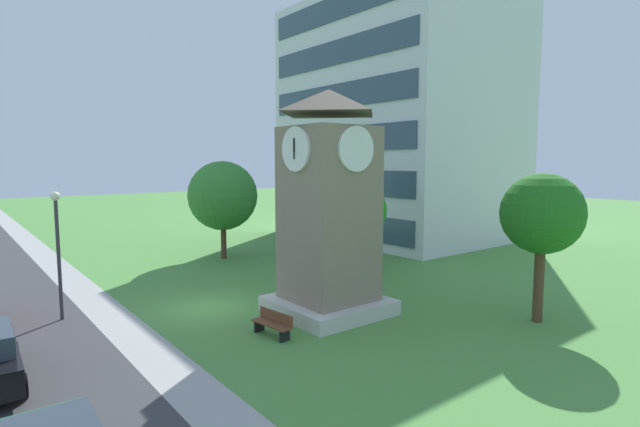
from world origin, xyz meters
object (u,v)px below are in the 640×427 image
object	(u,v)px
tree_by_building	(542,215)
street_lamp	(58,240)
park_bench	(273,323)
tree_streetside	(362,211)
tree_near_tower	(223,196)
clock_tower	(329,216)

from	to	relation	value
tree_by_building	street_lamp	bearing A→B (deg)	-128.84
park_bench	tree_by_building	world-z (taller)	tree_by_building
street_lamp	tree_by_building	bearing A→B (deg)	51.16
tree_streetside	tree_near_tower	bearing A→B (deg)	-150.12
park_bench	tree_near_tower	size ratio (longest dim) A/B	0.29
clock_tower	park_bench	world-z (taller)	clock_tower
clock_tower	tree_streetside	world-z (taller)	clock_tower
street_lamp	park_bench	bearing A→B (deg)	39.91
park_bench	street_lamp	bearing A→B (deg)	-140.09
clock_tower	tree_by_building	xyz separation A→B (m)	(6.02, 5.76, 0.19)
clock_tower	tree_by_building	distance (m)	8.33
street_lamp	tree_streetside	bearing A→B (deg)	86.53
tree_near_tower	tree_streetside	xyz separation A→B (m)	(8.13, 4.67, -0.63)
clock_tower	tree_near_tower	size ratio (longest dim) A/B	1.45
clock_tower	street_lamp	size ratio (longest dim) A/B	1.79
tree_near_tower	tree_by_building	bearing A→B (deg)	11.74
clock_tower	tree_near_tower	bearing A→B (deg)	172.16
clock_tower	tree_streetside	xyz separation A→B (m)	(-4.93, 6.47, -0.59)
tree_streetside	street_lamp	bearing A→B (deg)	-93.47
park_bench	street_lamp	distance (m)	9.25
park_bench	tree_near_tower	xyz separation A→B (m)	(-13.96, 5.13, 3.65)
tree_near_tower	tree_streetside	world-z (taller)	tree_near_tower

